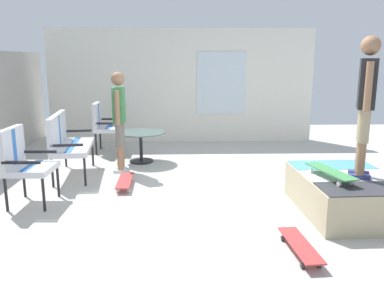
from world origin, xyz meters
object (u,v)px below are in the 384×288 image
at_px(patio_bench, 66,139).
at_px(person_skater, 366,97).
at_px(patio_chair_near_house, 103,123).
at_px(patio_chair_by_wall, 22,159).
at_px(skate_ramp, 349,194).
at_px(skateboard_on_ramp, 331,172).
at_px(skateboard_spare, 300,245).
at_px(patio_table, 141,141).
at_px(person_watching, 119,114).
at_px(skateboard_by_bench, 125,181).

bearing_deg(patio_bench, person_skater, -113.59).
bearing_deg(patio_chair_near_house, patio_chair_by_wall, 170.79).
relative_size(skate_ramp, patio_bench, 1.36).
bearing_deg(skateboard_on_ramp, skateboard_spare, 146.23).
distance_m(patio_table, skateboard_on_ramp, 3.68).
bearing_deg(person_watching, skateboard_on_ramp, -126.45).
bearing_deg(patio_bench, patio_table, -52.50).
distance_m(skate_ramp, person_skater, 1.21).
height_order(patio_chair_near_house, skateboard_on_ramp, patio_chair_near_house).
height_order(patio_chair_near_house, patio_table, patio_chair_near_house).
xyz_separation_m(person_watching, skateboard_by_bench, (-0.84, -0.17, -0.89)).
xyz_separation_m(patio_bench, person_skater, (-1.75, -4.02, 0.83)).
height_order(skate_ramp, person_skater, person_skater).
relative_size(skate_ramp, skateboard_on_ramp, 2.16).
xyz_separation_m(patio_chair_near_house, skateboard_spare, (-4.46, -2.74, -0.53)).
xyz_separation_m(skateboard_spare, skateboard_on_ramp, (0.93, -0.62, 0.48)).
xyz_separation_m(patio_chair_near_house, patio_chair_by_wall, (-2.99, 0.48, 0.00)).
bearing_deg(person_watching, skate_ramp, -121.86).
distance_m(person_skater, skateboard_on_ramp, 0.96).
bearing_deg(patio_bench, patio_chair_by_wall, 170.94).
xyz_separation_m(skate_ramp, skateboard_spare, (-1.06, 0.93, -0.15)).
distance_m(patio_chair_by_wall, patio_table, 2.52).
relative_size(patio_chair_near_house, person_watching, 0.61).
height_order(skate_ramp, patio_chair_near_house, patio_chair_near_house).
bearing_deg(patio_chair_by_wall, skateboard_by_bench, -60.48).
height_order(person_watching, skateboard_spare, person_watching).
distance_m(skate_ramp, patio_table, 3.81).
bearing_deg(person_skater, skateboard_spare, 134.86).
height_order(person_skater, skateboard_by_bench, person_skater).
xyz_separation_m(patio_chair_near_house, patio_table, (-0.85, -0.84, -0.21)).
bearing_deg(person_skater, skate_ramp, 43.71).
bearing_deg(skateboard_on_ramp, skate_ramp, -66.44).
bearing_deg(skate_ramp, patio_bench, 66.91).
distance_m(patio_chair_by_wall, person_watching, 1.88).
xyz_separation_m(patio_bench, patio_table, (0.86, -1.12, -0.21)).
relative_size(patio_chair_by_wall, person_skater, 0.61).
bearing_deg(skateboard_spare, patio_chair_by_wall, 65.45).
height_order(skateboard_by_bench, skateboard_on_ramp, skateboard_on_ramp).
bearing_deg(skateboard_on_ramp, patio_chair_near_house, 43.54).
height_order(patio_chair_near_house, person_watching, person_watching).
xyz_separation_m(skate_ramp, person_skater, (-0.07, -0.07, 1.20)).
distance_m(patio_bench, skateboard_spare, 4.12).
bearing_deg(person_watching, patio_bench, 106.69).
distance_m(person_watching, skateboard_on_ramp, 3.51).
distance_m(patio_bench, patio_table, 1.43).
bearing_deg(skate_ramp, skateboard_by_bench, 69.53).
bearing_deg(skateboard_spare, patio_bench, 47.70).
relative_size(skate_ramp, patio_table, 1.98).
bearing_deg(person_watching, patio_chair_near_house, 20.77).
bearing_deg(skateboard_on_ramp, person_watching, 53.55).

